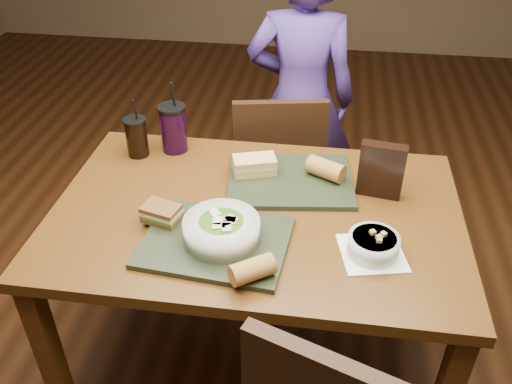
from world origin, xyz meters
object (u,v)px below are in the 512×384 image
salad_bowl (222,228)px  sandwich_near (161,213)px  dining_table (256,232)px  chip_bag (381,170)px  cup_cola (137,137)px  diner (301,100)px  tray_near (215,242)px  sandwich_far (254,165)px  chair_far (281,173)px  cup_berry (173,128)px  tray_far (290,181)px  baguette_far (326,169)px  soup_bowl (373,245)px  baguette_near (252,270)px

salad_bowl → sandwich_near: size_ratio=1.77×
dining_table → chip_bag: (0.39, 0.14, 0.18)m
cup_cola → diner: bearing=50.6°
dining_table → tray_near: bearing=-117.2°
dining_table → sandwich_far: sandwich_far is taller
chair_far → diner: size_ratio=0.63×
sandwich_near → cup_berry: size_ratio=0.46×
tray_far → cup_cola: cup_cola is taller
baguette_far → cup_cola: 0.69m
tray_near → diner: bearing=81.6°
chair_far → tray_far: 0.54m
sandwich_near → cup_berry: 0.45m
tray_near → chip_bag: bearing=34.1°
diner → cup_cola: 0.88m
tray_far → chip_bag: bearing=-5.0°
soup_bowl → sandwich_far: bearing=138.4°
cup_berry → sandwich_far: bearing=-23.4°
baguette_near → baguette_far: (0.17, 0.52, 0.00)m
tray_far → soup_bowl: soup_bowl is taller
soup_bowl → tray_near: bearing=-176.9°
tray_far → chip_bag: 0.31m
soup_bowl → chip_bag: size_ratio=1.13×
diner → cup_berry: size_ratio=5.01×
dining_table → cup_berry: size_ratio=4.71×
diner → cup_cola: size_ratio=6.13×
tray_far → baguette_far: size_ratio=3.28×
chip_bag → diner: bearing=120.3°
soup_bowl → baguette_near: size_ratio=1.77×
diner → tray_far: diner is taller
baguette_far → chip_bag: 0.19m
baguette_far → cup_berry: size_ratio=0.46×
diner → sandwich_far: size_ratio=8.56×
chair_far → soup_bowl: bearing=-66.7°
salad_bowl → sandwich_near: (-0.20, 0.06, -0.01)m
soup_bowl → baguette_near: bearing=-152.9°
dining_table → baguette_near: size_ratio=10.86×
soup_bowl → sandwich_far: (-0.39, 0.35, 0.01)m
chair_far → baguette_far: 0.57m
sandwich_far → baguette_near: (0.07, -0.51, 0.00)m
baguette_near → sandwich_far: bearing=97.7°
dining_table → baguette_near: 0.35m
baguette_far → chair_far: bearing=113.6°
tray_far → sandwich_near: size_ratio=3.32×
soup_bowl → cup_cola: bearing=152.6°
chair_far → tray_near: size_ratio=2.08×
sandwich_far → chair_far: bearing=83.2°
chair_far → baguette_near: size_ratio=7.29×
chip_bag → chair_far: bearing=135.8°
cup_cola → cup_berry: (0.12, 0.05, 0.02)m
baguette_far → baguette_near: bearing=-108.5°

